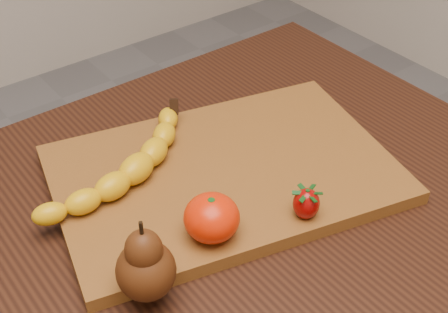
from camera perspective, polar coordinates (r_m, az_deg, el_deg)
table at (r=0.85m, az=-3.37°, el=-11.34°), size 1.00×0.70×0.76m
cutting_board at (r=0.85m, az=0.00°, el=-1.60°), size 0.51×0.40×0.02m
banana at (r=0.82m, az=-8.02°, el=-1.11°), size 0.25×0.14×0.04m
pear at (r=0.66m, az=-7.26°, el=-9.27°), size 0.08×0.08×0.10m
mandarin at (r=0.73m, az=-1.14°, el=-5.62°), size 0.07×0.07×0.06m
strawberry at (r=0.76m, az=7.54°, el=-4.20°), size 0.04×0.04×0.04m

